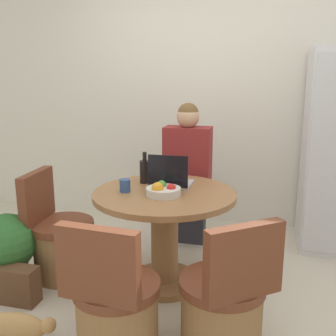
{
  "coord_description": "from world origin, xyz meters",
  "views": [
    {
      "loc": [
        0.62,
        -2.4,
        1.52
      ],
      "look_at": [
        -0.07,
        0.29,
        0.87
      ],
      "focal_mm": 42.0,
      "sensor_mm": 36.0,
      "label": 1
    }
  ],
  "objects_px": {
    "laptop": "(171,180)",
    "bottle": "(145,171)",
    "chair_left_side": "(61,243)",
    "potted_plant": "(7,247)",
    "chair_near_right_corner": "(224,309)",
    "person_seated": "(188,171)",
    "dining_table": "(165,223)",
    "handbag": "(17,285)",
    "cat": "(18,326)",
    "chair_near_camera": "(116,312)",
    "fruit_bowl": "(163,190)"
  },
  "relations": [
    {
      "from": "laptop",
      "to": "bottle",
      "type": "relative_size",
      "value": 1.22
    },
    {
      "from": "chair_left_side",
      "to": "laptop",
      "type": "relative_size",
      "value": 2.8
    },
    {
      "from": "laptop",
      "to": "bottle",
      "type": "xyz_separation_m",
      "value": [
        -0.22,
        0.04,
        0.04
      ]
    },
    {
      "from": "laptop",
      "to": "potted_plant",
      "type": "relative_size",
      "value": 0.53
    },
    {
      "from": "chair_near_right_corner",
      "to": "person_seated",
      "type": "relative_size",
      "value": 0.63
    },
    {
      "from": "bottle",
      "to": "potted_plant",
      "type": "xyz_separation_m",
      "value": [
        -0.9,
        -0.5,
        -0.51
      ]
    },
    {
      "from": "dining_table",
      "to": "potted_plant",
      "type": "bearing_deg",
      "value": -164.71
    },
    {
      "from": "dining_table",
      "to": "laptop",
      "type": "relative_size",
      "value": 3.46
    },
    {
      "from": "chair_left_side",
      "to": "bottle",
      "type": "distance_m",
      "value": 0.86
    },
    {
      "from": "chair_near_right_corner",
      "to": "potted_plant",
      "type": "bearing_deg",
      "value": -50.09
    },
    {
      "from": "dining_table",
      "to": "handbag",
      "type": "height_order",
      "value": "dining_table"
    },
    {
      "from": "cat",
      "to": "handbag",
      "type": "xyz_separation_m",
      "value": [
        -0.24,
        0.34,
        0.05
      ]
    },
    {
      "from": "potted_plant",
      "to": "chair_near_camera",
      "type": "bearing_deg",
      "value": -25.89
    },
    {
      "from": "bottle",
      "to": "fruit_bowl",
      "type": "bearing_deg",
      "value": -52.18
    },
    {
      "from": "handbag",
      "to": "cat",
      "type": "bearing_deg",
      "value": -54.58
    },
    {
      "from": "chair_left_side",
      "to": "cat",
      "type": "xyz_separation_m",
      "value": [
        0.14,
        -0.76,
        -0.18
      ]
    },
    {
      "from": "chair_near_camera",
      "to": "chair_near_right_corner",
      "type": "bearing_deg",
      "value": -158.73
    },
    {
      "from": "person_seated",
      "to": "bottle",
      "type": "relative_size",
      "value": 5.41
    },
    {
      "from": "dining_table",
      "to": "fruit_bowl",
      "type": "height_order",
      "value": "fruit_bowl"
    },
    {
      "from": "person_seated",
      "to": "bottle",
      "type": "distance_m",
      "value": 0.6
    },
    {
      "from": "fruit_bowl",
      "to": "chair_near_camera",
      "type": "bearing_deg",
      "value": -95.81
    },
    {
      "from": "chair_left_side",
      "to": "chair_near_camera",
      "type": "distance_m",
      "value": 1.07
    },
    {
      "from": "chair_near_camera",
      "to": "fruit_bowl",
      "type": "bearing_deg",
      "value": -91.6
    },
    {
      "from": "chair_near_camera",
      "to": "laptop",
      "type": "relative_size",
      "value": 2.8
    },
    {
      "from": "fruit_bowl",
      "to": "cat",
      "type": "xyz_separation_m",
      "value": [
        -0.69,
        -0.73,
        -0.67
      ]
    },
    {
      "from": "fruit_bowl",
      "to": "cat",
      "type": "bearing_deg",
      "value": -133.3
    },
    {
      "from": "bottle",
      "to": "cat",
      "type": "height_order",
      "value": "bottle"
    },
    {
      "from": "cat",
      "to": "chair_near_right_corner",
      "type": "bearing_deg",
      "value": 3.47
    },
    {
      "from": "dining_table",
      "to": "handbag",
      "type": "xyz_separation_m",
      "value": [
        -0.92,
        -0.49,
        -0.35
      ]
    },
    {
      "from": "chair_left_side",
      "to": "person_seated",
      "type": "bearing_deg",
      "value": -50.9
    },
    {
      "from": "dining_table",
      "to": "potted_plant",
      "type": "xyz_separation_m",
      "value": [
        -1.11,
        -0.3,
        -0.18
      ]
    },
    {
      "from": "chair_near_right_corner",
      "to": "cat",
      "type": "xyz_separation_m",
      "value": [
        -1.19,
        -0.19,
        -0.18
      ]
    },
    {
      "from": "cat",
      "to": "chair_left_side",
      "type": "bearing_deg",
      "value": 94.64
    },
    {
      "from": "dining_table",
      "to": "fruit_bowl",
      "type": "distance_m",
      "value": 0.29
    },
    {
      "from": "dining_table",
      "to": "fruit_bowl",
      "type": "relative_size",
      "value": 4.23
    },
    {
      "from": "person_seated",
      "to": "laptop",
      "type": "relative_size",
      "value": 4.43
    },
    {
      "from": "person_seated",
      "to": "cat",
      "type": "height_order",
      "value": "person_seated"
    },
    {
      "from": "fruit_bowl",
      "to": "handbag",
      "type": "height_order",
      "value": "fruit_bowl"
    },
    {
      "from": "person_seated",
      "to": "potted_plant",
      "type": "relative_size",
      "value": 2.35
    },
    {
      "from": "cat",
      "to": "potted_plant",
      "type": "xyz_separation_m",
      "value": [
        -0.43,
        0.52,
        0.22
      ]
    },
    {
      "from": "bottle",
      "to": "laptop",
      "type": "bearing_deg",
      "value": -11.73
    },
    {
      "from": "chair_near_camera",
      "to": "fruit_bowl",
      "type": "distance_m",
      "value": 0.88
    },
    {
      "from": "chair_near_right_corner",
      "to": "handbag",
      "type": "height_order",
      "value": "chair_near_right_corner"
    },
    {
      "from": "person_seated",
      "to": "cat",
      "type": "distance_m",
      "value": 1.82
    },
    {
      "from": "cat",
      "to": "dining_table",
      "type": "bearing_deg",
      "value": 45.17
    },
    {
      "from": "chair_near_right_corner",
      "to": "person_seated",
      "type": "height_order",
      "value": "person_seated"
    },
    {
      "from": "person_seated",
      "to": "bottle",
      "type": "xyz_separation_m",
      "value": [
        -0.23,
        -0.54,
        0.11
      ]
    },
    {
      "from": "dining_table",
      "to": "bottle",
      "type": "xyz_separation_m",
      "value": [
        -0.21,
        0.19,
        0.33
      ]
    },
    {
      "from": "chair_left_side",
      "to": "person_seated",
      "type": "height_order",
      "value": "person_seated"
    },
    {
      "from": "handbag",
      "to": "person_seated",
      "type": "bearing_deg",
      "value": 52.18
    }
  ]
}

